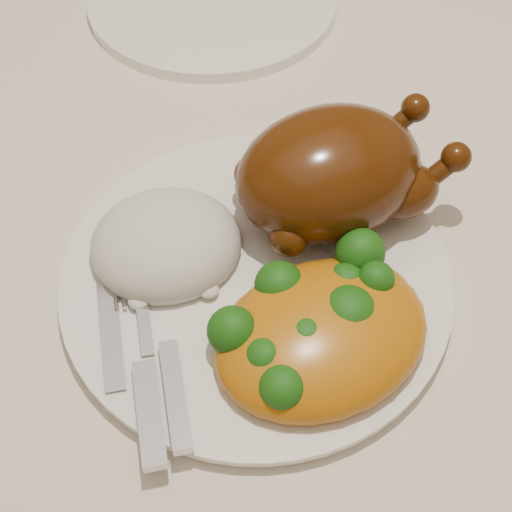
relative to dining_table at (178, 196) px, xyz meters
name	(u,v)px	position (x,y,z in m)	size (l,w,h in m)	color
floor	(212,455)	(0.00, 0.00, -0.67)	(4.00, 4.00, 0.00)	#512C1B
dining_table	(178,196)	(0.00, 0.00, 0.00)	(1.60, 0.90, 0.76)	brown
tablecloth	(170,141)	(0.00, 0.00, 0.07)	(1.73, 1.03, 0.18)	beige
dinner_plate	(256,278)	(-0.01, -0.19, 0.11)	(0.27, 0.27, 0.01)	white
roast_chicken	(334,172)	(0.07, -0.16, 0.16)	(0.17, 0.11, 0.09)	#4C2408
rice_mound	(166,245)	(-0.05, -0.15, 0.12)	(0.13, 0.12, 0.06)	silver
mac_and_cheese	(324,328)	(0.01, -0.25, 0.13)	(0.15, 0.12, 0.06)	#B05F0B
cutlery	(148,373)	(-0.10, -0.23, 0.12)	(0.05, 0.17, 0.01)	silver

